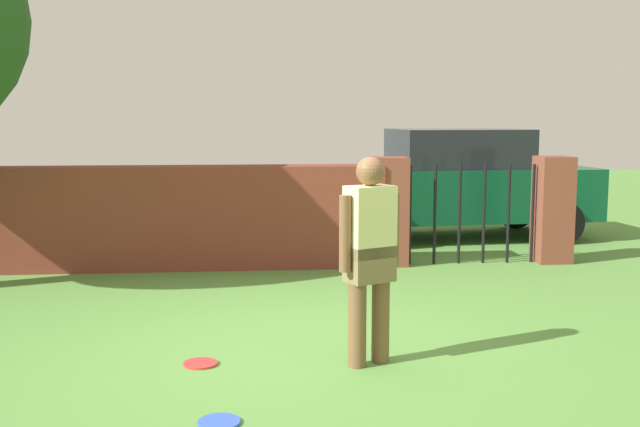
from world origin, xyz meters
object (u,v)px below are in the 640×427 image
(car, at_px, (457,184))
(frisbee_blue, at_px, (219,422))
(frisbee_red, at_px, (201,364))
(person, at_px, (370,251))

(car, height_order, frisbee_blue, car)
(frisbee_red, xyz_separation_m, frisbee_blue, (0.19, -1.16, 0.00))
(frisbee_red, bearing_deg, frisbee_blue, -80.51)
(person, xyz_separation_m, frisbee_red, (-1.31, 0.10, -0.89))
(person, xyz_separation_m, car, (2.33, 5.99, -0.04))
(car, xyz_separation_m, frisbee_red, (-3.64, -5.89, -0.85))
(frisbee_red, bearing_deg, person, -4.32)
(frisbee_red, bearing_deg, car, 58.31)
(frisbee_red, relative_size, frisbee_blue, 1.00)
(frisbee_red, height_order, frisbee_blue, same)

